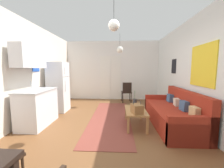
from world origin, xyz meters
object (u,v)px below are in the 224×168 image
couch (174,114)px  refrigerator (58,87)px  coffee_table (135,112)px  pendant_lamp_near (114,25)px  handbag (137,109)px  accent_chair (127,91)px  pendant_lamp_far (120,50)px  bamboo_vase (135,103)px

couch → refrigerator: (-3.48, 1.02, 0.55)m
coffee_table → refrigerator: bearing=155.5°
couch → coffee_table: (-1.00, -0.11, 0.08)m
couch → pendant_lamp_near: pendant_lamp_near is taller
couch → handbag: couch is taller
handbag → accent_chair: 2.76m
refrigerator → pendant_lamp_near: (1.95, -1.84, 1.42)m
accent_chair → pendant_lamp_far: (-0.31, -0.63, 1.68)m
bamboo_vase → refrigerator: 2.65m
coffee_table → accent_chair: accent_chair is taller
bamboo_vase → pendant_lamp_near: size_ratio=0.72×
handbag → bamboo_vase: bearing=88.7°
pendant_lamp_near → refrigerator: bearing=136.8°
handbag → refrigerator: 2.87m
accent_chair → pendant_lamp_far: pendant_lamp_far is taller
accent_chair → couch: bearing=109.4°
handbag → accent_chair: accent_chair is taller
pendant_lamp_far → bamboo_vase: bearing=-75.9°
handbag → refrigerator: (-2.47, 1.43, 0.30)m
pendant_lamp_near → couch: bearing=28.1°
coffee_table → refrigerator: size_ratio=0.56×
bamboo_vase → pendant_lamp_near: (-0.53, -0.97, 1.72)m
handbag → pendant_lamp_far: 2.72m
handbag → accent_chair: bearing=91.5°
handbag → pendant_lamp_near: pendant_lamp_near is taller
bamboo_vase → pendant_lamp_near: bearing=-118.7°
couch → handbag: 1.11m
bamboo_vase → handbag: bearing=-91.3°
bamboo_vase → refrigerator: bearing=160.8°
bamboo_vase → pendant_lamp_far: size_ratio=0.63×
coffee_table → handbag: size_ratio=2.82×
couch → pendant_lamp_far: 2.91m
coffee_table → pendant_lamp_far: size_ratio=1.35×
refrigerator → handbag: bearing=-30.0°
bamboo_vase → coffee_table: bearing=-91.5°
refrigerator → accent_chair: (2.40, 1.34, -0.34)m
coffee_table → pendant_lamp_near: size_ratio=1.57×
handbag → pendant_lamp_far: size_ratio=0.48×
couch → refrigerator: refrigerator is taller
bamboo_vase → pendant_lamp_far: bearing=104.1°
coffee_table → handbag: 0.34m
handbag → refrigerator: bearing=150.0°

